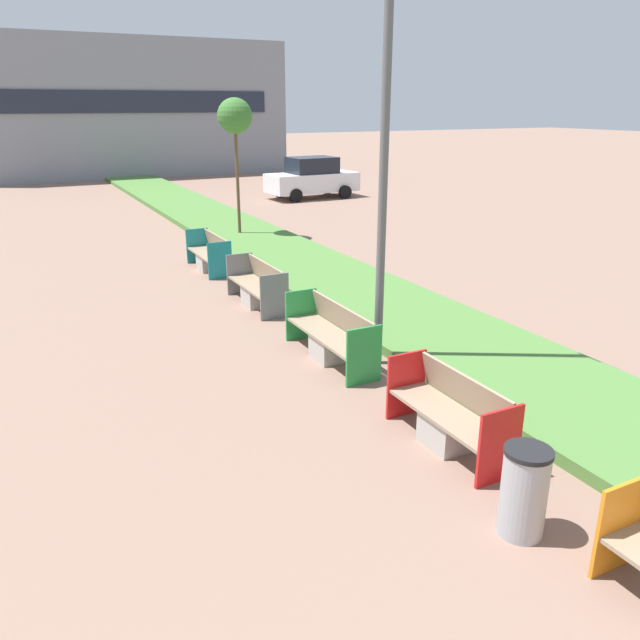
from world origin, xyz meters
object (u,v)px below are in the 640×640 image
(bench_red_frame, at_px, (450,419))
(parked_car_distant, at_px, (312,178))
(sapling_tree_far, at_px, (235,118))
(bench_teal_frame, at_px, (210,257))
(street_lamp_post, at_px, (386,84))
(litter_bin, at_px, (524,492))
(bench_green_frame, at_px, (332,338))
(bench_grey_frame, at_px, (258,289))

(bench_red_frame, xyz_separation_m, parked_car_distant, (8.35, 20.83, 0.55))
(bench_red_frame, distance_m, sapling_tree_far, 14.22)
(sapling_tree_far, distance_m, parked_car_distant, 9.92)
(bench_teal_frame, relative_size, street_lamp_post, 0.24)
(litter_bin, bearing_deg, bench_teal_frame, 87.83)
(bench_green_frame, bearing_deg, parked_car_distant, 64.65)
(sapling_tree_far, relative_size, parked_car_distant, 1.02)
(litter_bin, xyz_separation_m, sapling_tree_far, (2.59, 15.37, 3.28))
(bench_red_frame, xyz_separation_m, bench_grey_frame, (0.00, 6.62, 0.00))
(street_lamp_post, bearing_deg, bench_green_frame, 140.10)
(bench_grey_frame, distance_m, street_lamp_post, 5.68)
(street_lamp_post, height_order, parked_car_distant, street_lamp_post)
(bench_grey_frame, distance_m, bench_teal_frame, 3.42)
(bench_teal_frame, distance_m, litter_bin, 11.78)
(bench_grey_frame, height_order, street_lamp_post, street_lamp_post)
(sapling_tree_far, xyz_separation_m, parked_car_distant, (6.20, 7.19, -2.85))
(bench_teal_frame, bearing_deg, bench_green_frame, -89.97)
(bench_green_frame, xyz_separation_m, parked_car_distant, (8.34, 17.61, 0.54))
(street_lamp_post, bearing_deg, bench_grey_frame, 98.90)
(bench_green_frame, distance_m, bench_grey_frame, 3.40)
(bench_green_frame, bearing_deg, bench_teal_frame, 90.03)
(bench_teal_frame, bearing_deg, sapling_tree_far, 59.20)
(bench_teal_frame, height_order, street_lamp_post, street_lamp_post)
(litter_bin, distance_m, street_lamp_post, 6.03)
(bench_teal_frame, height_order, sapling_tree_far, sapling_tree_far)
(parked_car_distant, bearing_deg, bench_red_frame, -114.36)
(bench_grey_frame, relative_size, sapling_tree_far, 0.47)
(bench_red_frame, distance_m, bench_green_frame, 3.21)
(litter_bin, xyz_separation_m, parked_car_distant, (8.79, 22.56, 0.43))
(litter_bin, bearing_deg, parked_car_distant, 68.70)
(street_lamp_post, bearing_deg, sapling_tree_far, 82.03)
(bench_green_frame, relative_size, litter_bin, 2.39)
(street_lamp_post, relative_size, parked_car_distant, 1.89)
(bench_green_frame, relative_size, sapling_tree_far, 0.53)
(bench_green_frame, bearing_deg, street_lamp_post, -39.90)
(bench_teal_frame, bearing_deg, bench_grey_frame, -89.98)
(bench_teal_frame, relative_size, sapling_tree_far, 0.45)
(bench_grey_frame, bearing_deg, bench_green_frame, -89.95)
(bench_grey_frame, xyz_separation_m, parked_car_distant, (8.35, 14.21, 0.55))
(bench_red_frame, xyz_separation_m, bench_teal_frame, (0.00, 10.04, 0.00))
(bench_teal_frame, height_order, litter_bin, litter_bin)
(bench_green_frame, height_order, street_lamp_post, street_lamp_post)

